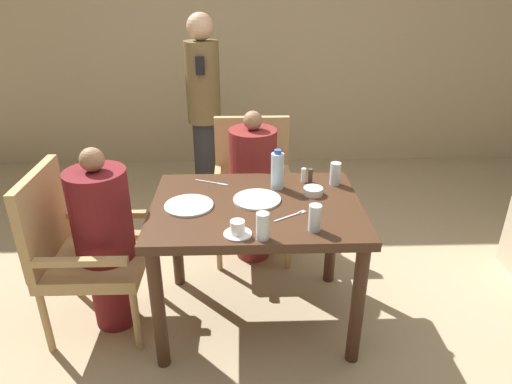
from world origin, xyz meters
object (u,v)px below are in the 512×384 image
object	(u,v)px
teacup_with_saucer	(238,229)
glass_tall_near	(315,218)
plate_main_right	(257,199)
glass_tall_mid	(263,226)
chair_left_side	(79,246)
diner_in_left_chair	(105,239)
chair_far_side	(252,182)
bowl_small	(313,191)
standing_host	(204,109)
water_bottle	(277,170)
glass_tall_far	(335,174)
plate_main_left	(189,205)
diner_in_far_chair	(253,186)

from	to	relation	value
teacup_with_saucer	glass_tall_near	bearing A→B (deg)	4.73
plate_main_right	glass_tall_mid	world-z (taller)	glass_tall_mid
chair_left_side	glass_tall_mid	world-z (taller)	chair_left_side
diner_in_left_chair	chair_left_side	bearing A→B (deg)	180.00
chair_far_side	plate_main_right	size ratio (longest dim) A/B	3.71
diner_in_left_chair	bowl_small	bearing A→B (deg)	5.26
standing_host	teacup_with_saucer	xyz separation A→B (m)	(0.28, -1.87, -0.08)
diner_in_left_chair	water_bottle	xyz separation A→B (m)	(0.96, 0.20, 0.31)
plate_main_right	bowl_small	distance (m)	0.32
glass_tall_near	glass_tall_far	size ratio (longest dim) A/B	1.00
chair_far_side	standing_host	bearing A→B (deg)	118.06
bowl_small	plate_main_left	bearing A→B (deg)	-169.45
diner_in_left_chair	glass_tall_mid	distance (m)	0.96
chair_left_side	chair_far_side	xyz separation A→B (m)	(0.98, 0.83, 0.00)
glass_tall_near	glass_tall_far	world-z (taller)	same
diner_in_far_chair	glass_tall_far	bearing A→B (deg)	-43.75
glass_tall_near	bowl_small	bearing A→B (deg)	82.52
diner_in_far_chair	plate_main_right	xyz separation A→B (m)	(0.01, -0.64, 0.21)
chair_left_side	plate_main_left	distance (m)	0.67
chair_left_side	bowl_small	bearing A→B (deg)	4.67
teacup_with_saucer	glass_tall_mid	xyz separation A→B (m)	(0.12, -0.04, 0.04)
chair_left_side	water_bottle	distance (m)	1.18
plate_main_left	teacup_with_saucer	bearing A→B (deg)	-49.16
diner_in_far_chair	diner_in_left_chair	bearing A→B (deg)	-140.53
diner_in_left_chair	glass_tall_mid	xyz separation A→B (m)	(0.85, -0.36, 0.27)
diner_in_left_chair	bowl_small	xyz separation A→B (m)	(1.15, 0.11, 0.22)
standing_host	diner_in_left_chair	bearing A→B (deg)	-106.17
water_bottle	glass_tall_far	size ratio (longest dim) A/B	1.74
chair_left_side	glass_tall_far	distance (m)	1.50
chair_left_side	teacup_with_saucer	bearing A→B (deg)	-19.91
diner_in_far_chair	glass_tall_mid	size ratio (longest dim) A/B	8.14
bowl_small	glass_tall_far	size ratio (longest dim) A/B	0.82
glass_tall_far	teacup_with_saucer	bearing A→B (deg)	-135.28
diner_in_far_chair	glass_tall_mid	xyz separation A→B (m)	(0.02, -1.04, 0.27)
chair_left_side	bowl_small	world-z (taller)	chair_left_side
chair_far_side	glass_tall_near	bearing A→B (deg)	-76.56
diner_in_left_chair	plate_main_right	size ratio (longest dim) A/B	4.22
chair_far_side	plate_main_right	xyz separation A→B (m)	(0.01, -0.79, 0.25)
diner_in_far_chair	glass_tall_near	world-z (taller)	diner_in_far_chair
glass_tall_near	glass_tall_mid	world-z (taller)	same
plate_main_left	glass_tall_near	bearing A→B (deg)	-23.29
standing_host	plate_main_right	distance (m)	1.56
plate_main_right	diner_in_far_chair	bearing A→B (deg)	90.49
plate_main_left	glass_tall_near	size ratio (longest dim) A/B	1.94
diner_in_far_chair	glass_tall_near	distance (m)	1.04
chair_far_side	water_bottle	xyz separation A→B (m)	(0.13, -0.63, 0.35)
plate_main_right	standing_host	bearing A→B (deg)	104.40
chair_far_side	standing_host	distance (m)	0.89
plate_main_right	glass_tall_near	distance (m)	0.43
standing_host	plate_main_left	bearing A→B (deg)	-89.08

